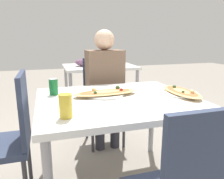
{
  "coord_description": "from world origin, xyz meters",
  "views": [
    {
      "loc": [
        -0.49,
        -1.46,
        1.16
      ],
      "look_at": [
        -0.03,
        0.03,
        0.79
      ],
      "focal_mm": 35.0,
      "sensor_mm": 36.0,
      "label": 1
    }
  ],
  "objects_px": {
    "chair_side_left": "(9,135)",
    "pizza_second": "(181,92)",
    "drink_glass": "(66,106)",
    "person_seated": "(105,80)",
    "pizza_main": "(105,93)",
    "soda_can": "(54,87)",
    "chair_far_seated": "(102,96)",
    "dining_table": "(117,107)"
  },
  "relations": [
    {
      "from": "person_seated",
      "to": "drink_glass",
      "type": "height_order",
      "value": "person_seated"
    },
    {
      "from": "dining_table",
      "to": "chair_side_left",
      "type": "xyz_separation_m",
      "value": [
        -0.76,
        0.03,
        -0.13
      ]
    },
    {
      "from": "soda_can",
      "to": "pizza_main",
      "type": "bearing_deg",
      "value": -20.29
    },
    {
      "from": "person_seated",
      "to": "chair_side_left",
      "type": "bearing_deg",
      "value": 38.24
    },
    {
      "from": "person_seated",
      "to": "drink_glass",
      "type": "relative_size",
      "value": 9.26
    },
    {
      "from": "drink_glass",
      "to": "pizza_second",
      "type": "bearing_deg",
      "value": 15.17
    },
    {
      "from": "chair_side_left",
      "to": "pizza_second",
      "type": "xyz_separation_m",
      "value": [
        1.26,
        -0.08,
        0.22
      ]
    },
    {
      "from": "chair_side_left",
      "to": "person_seated",
      "type": "bearing_deg",
      "value": -51.76
    },
    {
      "from": "drink_glass",
      "to": "pizza_second",
      "type": "height_order",
      "value": "drink_glass"
    },
    {
      "from": "dining_table",
      "to": "soda_can",
      "type": "height_order",
      "value": "soda_can"
    },
    {
      "from": "chair_far_seated",
      "to": "pizza_second",
      "type": "bearing_deg",
      "value": 115.23
    },
    {
      "from": "chair_far_seated",
      "to": "pizza_main",
      "type": "relative_size",
      "value": 1.86
    },
    {
      "from": "chair_side_left",
      "to": "soda_can",
      "type": "distance_m",
      "value": 0.46
    },
    {
      "from": "chair_far_seated",
      "to": "drink_glass",
      "type": "xyz_separation_m",
      "value": [
        -0.49,
        -1.11,
        0.27
      ]
    },
    {
      "from": "drink_glass",
      "to": "chair_far_seated",
      "type": "bearing_deg",
      "value": 66.12
    },
    {
      "from": "chair_side_left",
      "to": "pizza_second",
      "type": "distance_m",
      "value": 1.28
    },
    {
      "from": "chair_side_left",
      "to": "pizza_second",
      "type": "bearing_deg",
      "value": -93.67
    },
    {
      "from": "chair_side_left",
      "to": "person_seated",
      "type": "xyz_separation_m",
      "value": [
        0.85,
        0.67,
        0.2
      ]
    },
    {
      "from": "person_seated",
      "to": "pizza_second",
      "type": "height_order",
      "value": "person_seated"
    },
    {
      "from": "person_seated",
      "to": "soda_can",
      "type": "distance_m",
      "value": 0.71
    },
    {
      "from": "chair_side_left",
      "to": "pizza_main",
      "type": "height_order",
      "value": "chair_side_left"
    },
    {
      "from": "pizza_main",
      "to": "person_seated",
      "type": "bearing_deg",
      "value": 75.15
    },
    {
      "from": "pizza_main",
      "to": "drink_glass",
      "type": "bearing_deg",
      "value": -130.39
    },
    {
      "from": "chair_far_seated",
      "to": "drink_glass",
      "type": "distance_m",
      "value": 1.25
    },
    {
      "from": "person_seated",
      "to": "soda_can",
      "type": "bearing_deg",
      "value": 41.02
    },
    {
      "from": "dining_table",
      "to": "soda_can",
      "type": "relative_size",
      "value": 9.11
    },
    {
      "from": "chair_side_left",
      "to": "soda_can",
      "type": "bearing_deg",
      "value": -57.03
    },
    {
      "from": "chair_far_seated",
      "to": "pizza_main",
      "type": "distance_m",
      "value": 0.77
    },
    {
      "from": "pizza_main",
      "to": "drink_glass",
      "type": "xyz_separation_m",
      "value": [
        -0.33,
        -0.39,
        0.05
      ]
    },
    {
      "from": "drink_glass",
      "to": "dining_table",
      "type": "bearing_deg",
      "value": 36.77
    },
    {
      "from": "person_seated",
      "to": "pizza_main",
      "type": "bearing_deg",
      "value": 75.15
    },
    {
      "from": "soda_can",
      "to": "pizza_second",
      "type": "xyz_separation_m",
      "value": [
        0.95,
        -0.29,
        -0.04
      ]
    },
    {
      "from": "dining_table",
      "to": "soda_can",
      "type": "bearing_deg",
      "value": 152.07
    },
    {
      "from": "dining_table",
      "to": "chair_side_left",
      "type": "distance_m",
      "value": 0.77
    },
    {
      "from": "chair_side_left",
      "to": "drink_glass",
      "type": "bearing_deg",
      "value": -132.28
    },
    {
      "from": "person_seated",
      "to": "pizza_second",
      "type": "bearing_deg",
      "value": 118.59
    },
    {
      "from": "soda_can",
      "to": "pizza_second",
      "type": "relative_size",
      "value": 0.28
    },
    {
      "from": "soda_can",
      "to": "drink_glass",
      "type": "distance_m",
      "value": 0.53
    },
    {
      "from": "pizza_main",
      "to": "dining_table",
      "type": "bearing_deg",
      "value": -55.73
    },
    {
      "from": "chair_far_seated",
      "to": "drink_glass",
      "type": "relative_size",
      "value": 7.02
    },
    {
      "from": "chair_far_seated",
      "to": "pizza_main",
      "type": "xyz_separation_m",
      "value": [
        -0.16,
        -0.72,
        0.22
      ]
    },
    {
      "from": "chair_side_left",
      "to": "pizza_main",
      "type": "xyz_separation_m",
      "value": [
        0.69,
        0.07,
        0.22
      ]
    }
  ]
}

